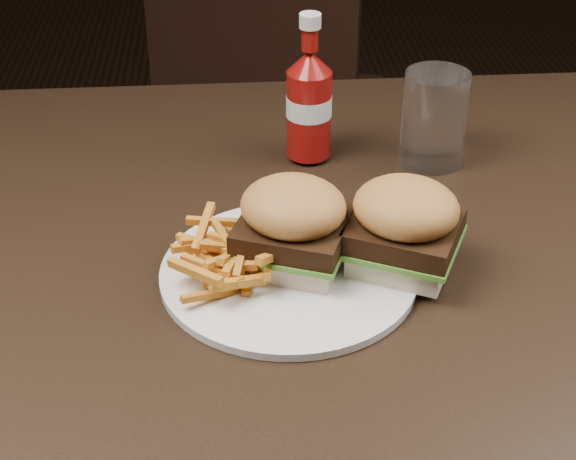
{
  "coord_description": "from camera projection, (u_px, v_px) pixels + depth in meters",
  "views": [
    {
      "loc": [
        -0.08,
        -0.81,
        1.28
      ],
      "look_at": [
        -0.02,
        -0.08,
        0.8
      ],
      "focal_mm": 55.0,
      "sensor_mm": 36.0,
      "label": 1
    }
  ],
  "objects": [
    {
      "name": "tumbler",
      "position": [
        434.0,
        121.0,
        1.07
      ],
      "size": [
        0.1,
        0.1,
        0.12
      ],
      "primitive_type": "cylinder",
      "rotation": [
        0.0,
        0.0,
        -0.26
      ],
      "color": "white",
      "rests_on": "dining_table"
    },
    {
      "name": "ketchup_bottle",
      "position": [
        309.0,
        114.0,
        1.07
      ],
      "size": [
        0.07,
        0.07,
        0.11
      ],
      "primitive_type": "cylinder",
      "rotation": [
        0.0,
        0.0,
        0.41
      ],
      "color": "maroon",
      "rests_on": "dining_table"
    },
    {
      "name": "fries_pile",
      "position": [
        230.0,
        256.0,
        0.87
      ],
      "size": [
        0.12,
        0.12,
        0.04
      ],
      "primitive_type": null,
      "rotation": [
        0.0,
        0.0,
        0.16
      ],
      "color": "orange",
      "rests_on": "plate"
    },
    {
      "name": "sandwich_half_a",
      "position": [
        293.0,
        253.0,
        0.89
      ],
      "size": [
        0.12,
        0.12,
        0.02
      ],
      "primitive_type": "cube",
      "rotation": [
        0.0,
        0.0,
        -0.36
      ],
      "color": "#FADFC4",
      "rests_on": "plate"
    },
    {
      "name": "chair_far",
      "position": [
        275.0,
        114.0,
        1.94
      ],
      "size": [
        0.53,
        0.53,
        0.04
      ],
      "primitive_type": "cube",
      "rotation": [
        0.0,
        0.0,
        2.86
      ],
      "color": "black",
      "rests_on": "ground"
    },
    {
      "name": "sandwich_half_b",
      "position": [
        402.0,
        254.0,
        0.89
      ],
      "size": [
        0.12,
        0.12,
        0.02
      ],
      "primitive_type": "cube",
      "rotation": [
        0.0,
        0.0,
        -0.45
      ],
      "color": "beige",
      "rests_on": "plate"
    },
    {
      "name": "plate",
      "position": [
        289.0,
        273.0,
        0.89
      ],
      "size": [
        0.26,
        0.26,
        0.01
      ],
      "primitive_type": "cylinder",
      "color": "white",
      "rests_on": "dining_table"
    },
    {
      "name": "dining_table",
      "position": [
        303.0,
        244.0,
        0.98
      ],
      "size": [
        1.2,
        0.8,
        0.04
      ],
      "primitive_type": "cube",
      "color": "black",
      "rests_on": "ground"
    }
  ]
}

